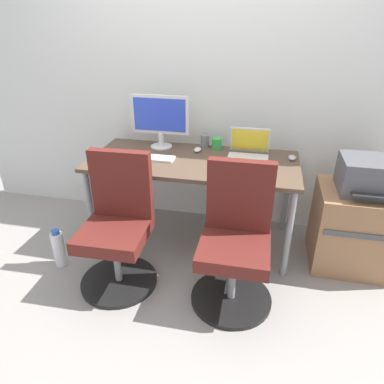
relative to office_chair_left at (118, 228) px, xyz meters
name	(u,v)px	position (x,y,z in m)	size (l,w,h in m)	color
ground_plane	(193,238)	(0.40, 0.59, -0.42)	(5.28, 5.28, 0.00)	gray
back_wall	(205,74)	(0.40, 1.04, 0.88)	(4.40, 0.04, 2.60)	silver
desk	(193,167)	(0.40, 0.59, 0.24)	(1.60, 0.73, 0.73)	brown
office_chair_left	(118,228)	(0.00, 0.00, 0.00)	(0.54, 0.54, 0.94)	black
office_chair_right	(235,243)	(0.80, 0.00, 0.00)	(0.54, 0.54, 0.94)	black
side_cabinet	(355,228)	(1.65, 0.55, -0.12)	(0.60, 0.52, 0.61)	#996B47
printer	(368,176)	(1.65, 0.55, 0.31)	(0.38, 0.40, 0.24)	#515156
water_bottle_on_floor	(59,249)	(-0.52, 0.03, -0.28)	(0.09, 0.09, 0.31)	white
desktop_monitor	(160,118)	(0.08, 0.82, 0.56)	(0.48, 0.18, 0.43)	silver
open_laptop	(249,151)	(0.81, 0.73, 0.36)	(0.31, 0.28, 0.22)	silver
keyboard_by_monitor	(152,158)	(0.09, 0.54, 0.32)	(0.34, 0.12, 0.02)	silver
keyboard_by_laptop	(249,178)	(0.84, 0.32, 0.32)	(0.34, 0.12, 0.02)	silver
mouse_by_monitor	(198,150)	(0.40, 0.78, 0.32)	(0.06, 0.10, 0.03)	silver
mouse_by_laptop	(292,158)	(1.14, 0.76, 0.32)	(0.06, 0.10, 0.03)	#B7B7B7
coffee_mug	(217,144)	(0.54, 0.87, 0.35)	(0.08, 0.08, 0.09)	green
pen_cup	(205,141)	(0.43, 0.90, 0.36)	(0.07, 0.07, 0.10)	slate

